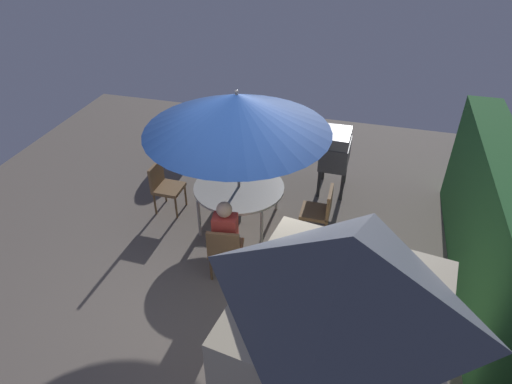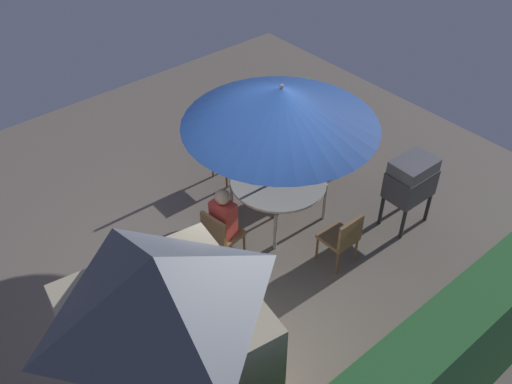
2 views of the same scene
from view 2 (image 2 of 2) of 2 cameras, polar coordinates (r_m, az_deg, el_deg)
The scene contains 12 objects.
ground_plane at distance 8.64m, azimuth -2.12°, elevation -5.81°, with size 11.00×11.00×0.00m, color #6B6056.
hedge_backdrop at distance 6.49m, azimuth 18.20°, elevation -16.39°, with size 5.67×0.55×1.95m.
garden_shed at distance 5.90m, azimuth -8.76°, elevation -15.35°, with size 2.03×2.01×2.68m.
patio_table at distance 8.76m, azimuth 2.26°, elevation 0.98°, with size 1.49×1.49×0.73m.
patio_umbrella at distance 7.99m, azimuth 2.50°, elevation 8.55°, with size 2.85×2.85×2.38m.
bbq_grill at distance 8.85m, azimuth 15.25°, elevation 1.20°, with size 0.71×0.51×1.20m.
chair_near_shed at distance 8.15m, azimuth -3.62°, elevation -4.17°, with size 0.52×0.52×0.90m.
chair_far_side at distance 8.18m, azimuth 8.68°, elevation -4.44°, with size 0.46×0.47×0.90m.
chair_toward_hedge at distance 9.78m, azimuth 7.17°, elevation 4.11°, with size 0.54×0.54×0.90m.
chair_toward_house at distance 9.71m, azimuth -3.09°, elevation 4.12°, with size 0.47×0.47×0.90m.
potted_plant_by_shed at distance 11.26m, azimuth 4.66°, elevation 9.35°, with size 0.68×0.68×0.90m.
person_in_red at distance 8.02m, azimuth -3.26°, elevation -2.50°, with size 0.29×0.37×1.26m.
Camera 2 is at (3.67, 4.82, 6.16)m, focal length 39.97 mm.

